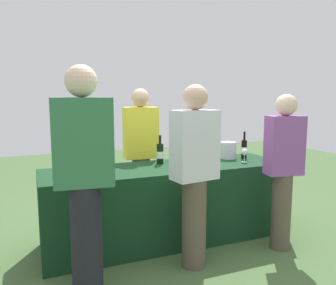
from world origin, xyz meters
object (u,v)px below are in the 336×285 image
at_px(wine_glass_1, 201,159).
at_px(guest_1, 195,170).
at_px(wine_bottle_4, 244,149).
at_px(wine_glass_0, 185,157).
at_px(wine_bottle_1, 160,153).
at_px(ice_bucket, 228,150).
at_px(server_pouring, 141,151).
at_px(guest_0, 84,174).
at_px(wine_glass_2, 244,152).
at_px(wine_bottle_2, 177,153).
at_px(guest_2, 283,166).
at_px(wine_bottle_0, 105,159).
at_px(wine_bottle_3, 205,150).

distance_m(wine_glass_1, guest_1, 0.54).
relative_size(wine_bottle_4, wine_glass_0, 2.07).
bearing_deg(wine_bottle_1, guest_1, -87.88).
bearing_deg(wine_bottle_4, ice_bucket, 155.57).
xyz_separation_m(server_pouring, guest_0, (-0.84, -1.27, 0.08)).
distance_m(wine_bottle_1, wine_glass_2, 0.93).
bearing_deg(wine_glass_1, wine_glass_2, 6.05).
distance_m(wine_bottle_4, wine_glass_2, 0.22).
relative_size(wine_glass_2, server_pouring, 0.09).
bearing_deg(server_pouring, wine_bottle_2, 122.81).
xyz_separation_m(guest_1, guest_2, (0.96, -0.01, -0.03)).
bearing_deg(guest_0, server_pouring, 63.46).
height_order(wine_bottle_0, wine_bottle_4, wine_bottle_4).
bearing_deg(wine_glass_1, wine_bottle_0, 166.07).
relative_size(wine_glass_1, guest_2, 0.08).
height_order(wine_bottle_1, wine_glass_0, wine_bottle_1).
xyz_separation_m(wine_bottle_1, wine_bottle_3, (0.56, 0.03, -0.00)).
xyz_separation_m(wine_bottle_1, wine_bottle_2, (0.18, -0.05, 0.00)).
height_order(wine_bottle_1, wine_glass_2, wine_bottle_1).
bearing_deg(wine_glass_0, wine_bottle_0, 165.30).
bearing_deg(wine_glass_2, guest_0, -162.05).
xyz_separation_m(wine_glass_0, guest_0, (-1.08, -0.56, 0.04)).
height_order(wine_bottle_2, ice_bucket, wine_bottle_2).
xyz_separation_m(wine_bottle_1, ice_bucket, (0.84, -0.01, -0.02)).
distance_m(wine_bottle_2, wine_glass_1, 0.32).
xyz_separation_m(wine_bottle_1, guest_0, (-0.93, -0.86, 0.04)).
bearing_deg(wine_bottle_3, wine_glass_2, -41.90).
relative_size(wine_glass_0, guest_1, 0.09).
xyz_separation_m(wine_bottle_2, wine_bottle_3, (0.38, 0.07, -0.00)).
height_order(wine_bottle_1, wine_glass_1, wine_bottle_1).
bearing_deg(wine_glass_0, server_pouring, 108.51).
bearing_deg(ice_bucket, wine_bottle_2, -176.86).
bearing_deg(guest_2, ice_bucket, 111.44).
height_order(ice_bucket, guest_1, guest_1).
distance_m(wine_bottle_0, guest_0, 0.82).
bearing_deg(guest_1, wine_bottle_2, 69.59).
height_order(wine_bottle_2, wine_glass_1, wine_bottle_2).
bearing_deg(wine_bottle_3, ice_bucket, -7.64).
relative_size(wine_bottle_2, wine_bottle_4, 1.02).
bearing_deg(guest_1, guest_0, 176.03).
bearing_deg(wine_bottle_4, guest_2, -91.83).
relative_size(wine_glass_1, guest_1, 0.08).
height_order(guest_0, guest_2, guest_0).
relative_size(wine_glass_1, guest_0, 0.07).
bearing_deg(wine_bottle_1, wine_glass_0, -62.58).
height_order(wine_bottle_0, wine_glass_2, wine_bottle_0).
xyz_separation_m(wine_bottle_2, wine_glass_0, (-0.03, -0.25, -0.00)).
bearing_deg(guest_0, wine_glass_1, 29.95).
height_order(ice_bucket, guest_0, guest_0).
bearing_deg(guest_2, guest_0, -167.09).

